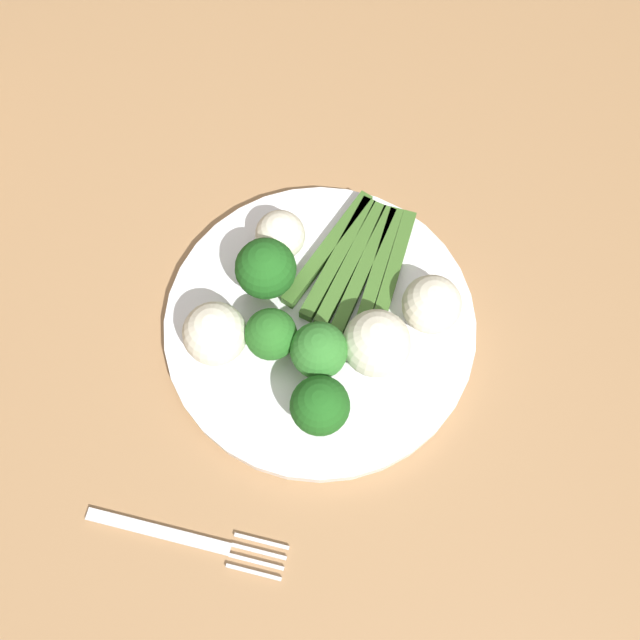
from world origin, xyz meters
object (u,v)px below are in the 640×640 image
at_px(plate, 320,325).
at_px(broccoli_front, 320,406).
at_px(cauliflower_near_center, 215,334).
at_px(cauliflower_back, 432,304).
at_px(cauliflower_edge, 282,231).
at_px(cauliflower_near_fork, 377,343).
at_px(asparagus_bundle, 358,264).
at_px(broccoli_left, 266,269).
at_px(fork, 189,539).
at_px(dining_table, 300,306).
at_px(broccoli_right, 271,335).
at_px(broccoli_back_right, 319,351).

height_order(plate, broccoli_front, broccoli_front).
height_order(cauliflower_near_center, cauliflower_back, cauliflower_near_center).
height_order(cauliflower_back, cauliflower_edge, cauliflower_back).
bearing_deg(cauliflower_near_fork, cauliflower_edge, -120.81).
height_order(asparagus_bundle, cauliflower_edge, cauliflower_edge).
relative_size(plate, broccoli_left, 4.26).
bearing_deg(plate, cauliflower_near_center, -53.91).
height_order(plate, fork, plate).
xyz_separation_m(cauliflower_near_center, fork, (0.15, 0.05, -0.04)).
relative_size(dining_table, broccoli_front, 21.61).
relative_size(plate, broccoli_front, 4.63).
relative_size(asparagus_bundle, fork, 0.82).
bearing_deg(dining_table, cauliflower_near_fork, 57.57).
bearing_deg(cauliflower_near_center, asparagus_bundle, 143.99).
xyz_separation_m(broccoli_left, cauliflower_near_center, (0.07, -0.02, -0.01)).
bearing_deg(cauliflower_back, cauliflower_near_center, -58.89).
height_order(cauliflower_near_fork, cauliflower_near_center, cauliflower_near_fork).
distance_m(cauliflower_near_fork, cauliflower_near_center, 0.13).
relative_size(broccoli_right, cauliflower_edge, 1.20).
height_order(broccoli_left, cauliflower_near_center, broccoli_left).
distance_m(asparagus_bundle, cauliflower_edge, 0.07).
xyz_separation_m(broccoli_right, cauliflower_near_center, (0.02, -0.04, -0.00)).
bearing_deg(fork, broccoli_back_right, 67.59).
bearing_deg(broccoli_right, cauliflower_near_fork, 108.17).
distance_m(dining_table, plate, 0.14).
relative_size(cauliflower_back, fork, 0.31).
relative_size(broccoli_front, cauliflower_near_fork, 1.04).
xyz_separation_m(plate, broccoli_back_right, (0.04, 0.01, 0.04)).
bearing_deg(plate, cauliflower_near_fork, 80.09).
xyz_separation_m(broccoli_right, cauliflower_edge, (-0.10, -0.03, -0.01)).
relative_size(broccoli_left, cauliflower_near_center, 1.19).
xyz_separation_m(broccoli_left, cauliflower_back, (-0.03, 0.14, -0.01)).
distance_m(cauliflower_near_center, cauliflower_back, 0.18).
bearing_deg(dining_table, cauliflower_edge, -108.19).
bearing_deg(cauliflower_edge, cauliflower_back, 83.25).
bearing_deg(cauliflower_near_center, broccoli_left, 165.38).
height_order(plate, cauliflower_near_center, cauliflower_near_center).
xyz_separation_m(cauliflower_near_fork, fork, (0.20, -0.08, -0.04)).
xyz_separation_m(plate, broccoli_front, (0.08, 0.03, 0.04)).
bearing_deg(asparagus_bundle, cauliflower_near_center, -34.33).
bearing_deg(broccoli_left, cauliflower_edge, -173.09).
relative_size(plate, cauliflower_edge, 6.13).
bearing_deg(broccoli_left, cauliflower_near_fork, 78.23).
xyz_separation_m(dining_table, broccoli_left, (0.04, -0.01, 0.16)).
xyz_separation_m(dining_table, broccoli_right, (0.09, 0.02, 0.16)).
xyz_separation_m(cauliflower_near_center, cauliflower_back, (-0.09, 0.16, -0.00)).
xyz_separation_m(broccoli_back_right, cauliflower_back, (-0.08, 0.07, -0.01)).
distance_m(dining_table, cauliflower_near_fork, 0.20).
distance_m(plate, fork, 0.21).
bearing_deg(broccoli_back_right, plate, -158.59).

